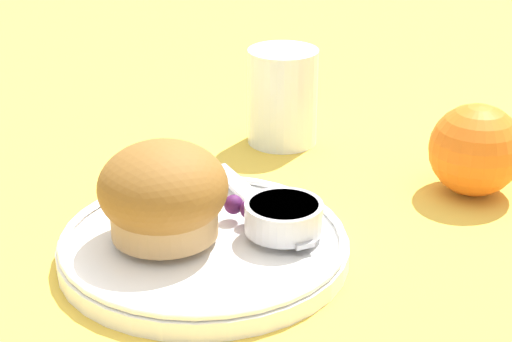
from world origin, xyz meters
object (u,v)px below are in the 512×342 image
(orange_fruit, at_px, (476,150))
(juice_glass, at_px, (283,97))
(muffin, at_px, (163,194))
(butter_knife, at_px, (258,203))

(orange_fruit, distance_m, juice_glass, 0.20)
(muffin, height_order, orange_fruit, muffin)
(butter_knife, height_order, orange_fruit, orange_fruit)
(muffin, relative_size, juice_glass, 1.01)
(orange_fruit, bearing_deg, juice_glass, 177.63)
(muffin, relative_size, orange_fruit, 1.19)
(butter_knife, distance_m, orange_fruit, 0.20)
(muffin, distance_m, juice_glass, 0.24)
(muffin, xyz_separation_m, butter_knife, (0.03, 0.08, -0.03))
(orange_fruit, bearing_deg, butter_knife, -127.32)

